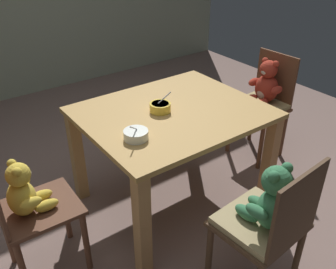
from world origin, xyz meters
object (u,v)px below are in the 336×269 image
(teddy_chair_near_front, at_px, (268,214))
(teddy_chair_near_left, at_px, (25,201))
(porridge_bowl_yellow_center, at_px, (160,107))
(porridge_bowl_white_near_left, at_px, (136,134))
(dining_table, at_px, (172,128))
(teddy_chair_near_right, at_px, (264,94))

(teddy_chair_near_front, bearing_deg, teddy_chair_near_left, 43.84)
(teddy_chair_near_front, relative_size, porridge_bowl_yellow_center, 6.02)
(teddy_chair_near_front, distance_m, porridge_bowl_white_near_left, 0.82)
(dining_table, bearing_deg, teddy_chair_near_left, -176.61)
(dining_table, distance_m, porridge_bowl_white_near_left, 0.44)
(teddy_chair_near_right, height_order, teddy_chair_near_left, teddy_chair_near_left)
(dining_table, bearing_deg, porridge_bowl_white_near_left, -156.92)
(teddy_chair_near_right, relative_size, teddy_chair_near_left, 0.96)
(porridge_bowl_white_near_left, xyz_separation_m, porridge_bowl_yellow_center, (0.31, 0.20, 0.00))
(dining_table, height_order, teddy_chair_near_right, teddy_chair_near_right)
(teddy_chair_near_left, bearing_deg, porridge_bowl_yellow_center, 7.14)
(teddy_chair_near_left, height_order, teddy_chair_near_front, teddy_chair_near_left)
(teddy_chair_near_front, xyz_separation_m, porridge_bowl_white_near_left, (-0.30, 0.74, 0.21))
(teddy_chair_near_front, relative_size, porridge_bowl_white_near_left, 6.19)
(teddy_chair_near_left, xyz_separation_m, porridge_bowl_white_near_left, (0.63, -0.10, 0.23))
(porridge_bowl_white_near_left, bearing_deg, teddy_chair_near_right, 9.40)
(teddy_chair_near_left, distance_m, porridge_bowl_white_near_left, 0.68)
(dining_table, xyz_separation_m, teddy_chair_near_front, (-0.08, -0.90, -0.05))
(teddy_chair_near_right, relative_size, porridge_bowl_yellow_center, 6.06)
(porridge_bowl_white_near_left, bearing_deg, dining_table, 23.08)
(teddy_chair_near_right, xyz_separation_m, teddy_chair_near_left, (-2.01, -0.13, -0.03))
(dining_table, bearing_deg, teddy_chair_near_right, 3.79)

